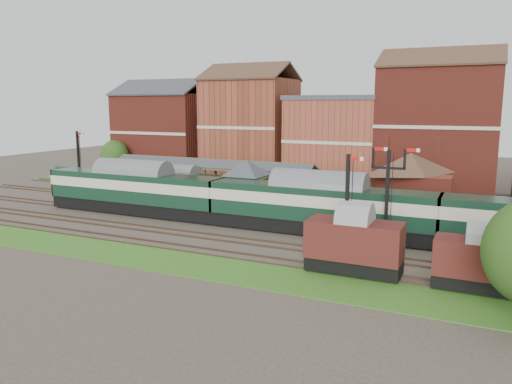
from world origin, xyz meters
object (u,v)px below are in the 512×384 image
at_px(semaphore_bracket, 388,193).
at_px(platform_railcar, 171,184).
at_px(signal_box, 247,187).
at_px(goods_van_a, 354,243).
at_px(dmu_train, 318,205).

height_order(semaphore_bracket, platform_railcar, semaphore_bracket).
distance_m(signal_box, goods_van_a, 18.71).
bearing_deg(semaphore_bracket, dmu_train, 158.64).
xyz_separation_m(semaphore_bracket, dmu_train, (-6.39, 2.50, -1.92)).
xyz_separation_m(signal_box, platform_railcar, (-11.42, 3.25, -0.99)).
xyz_separation_m(dmu_train, goods_van_a, (5.46, -9.00, -0.53)).
bearing_deg(signal_box, goods_van_a, -40.97).
bearing_deg(goods_van_a, signal_box, 139.03).
height_order(signal_box, dmu_train, signal_box).
bearing_deg(dmu_train, signal_box, 159.40).
bearing_deg(signal_box, semaphore_bracket, -20.92).
height_order(semaphore_bracket, dmu_train, semaphore_bracket).
relative_size(semaphore_bracket, goods_van_a, 1.28).
relative_size(signal_box, semaphore_bracket, 0.73).
relative_size(semaphore_bracket, dmu_train, 0.13).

